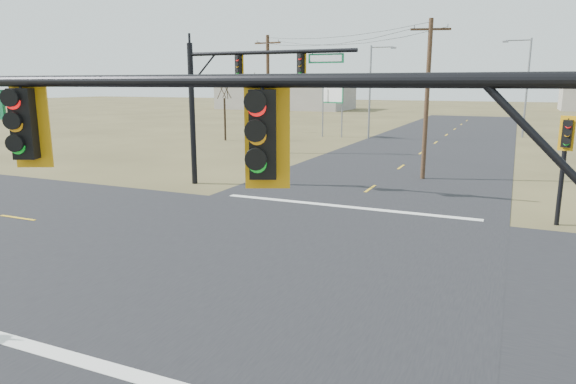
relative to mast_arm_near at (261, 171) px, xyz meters
The scene contains 16 objects.
ground 10.92m from the mast_arm_near, 114.51° to the left, with size 320.00×320.00×0.00m, color brown.
road_ew 10.91m from the mast_arm_near, 114.51° to the left, with size 160.00×14.00×0.02m, color black.
road_ns 10.91m from the mast_arm_near, 114.51° to the left, with size 14.00×160.00×0.02m, color black.
stop_bar_near 6.30m from the mast_arm_near, 159.58° to the left, with size 12.00×0.40×0.01m, color silver.
stop_bar_far 17.63m from the mast_arm_near, 103.99° to the left, with size 12.00×0.40×0.01m, color silver.
mast_arm_near is the anchor object (origin of this frame).
mast_arm_far 21.50m from the mast_arm_near, 120.26° to the left, with size 9.51×0.57×7.70m.
pedestal_signal_ne 17.63m from the mast_arm_near, 74.84° to the left, with size 0.65×0.56×4.38m.
utility_pole_near 25.34m from the mast_arm_near, 94.67° to the left, with size 2.17×0.78×9.15m.
utility_pole_far 35.59m from the mast_arm_near, 115.95° to the left, with size 2.27×0.27×9.27m.
highway_sign 48.42m from the mast_arm_near, 108.00° to the left, with size 2.66×1.14×5.32m.
streetlight_b 54.02m from the mast_arm_near, 86.54° to the left, with size 2.81×0.31×10.08m.
streetlight_c 47.07m from the mast_arm_near, 103.20° to the left, with size 2.57×0.24×9.24m.
bare_tree_a 45.35m from the mast_arm_near, 121.40° to the left, with size 3.38×3.38×6.51m.
bare_tree_b 54.08m from the mast_arm_near, 117.42° to the left, with size 3.53×3.53×7.13m.
warehouse_left 108.43m from the mast_arm_near, 114.01° to the left, with size 28.00×14.00×5.50m, color #9F988D.
Camera 1 is at (6.90, -14.50, 5.58)m, focal length 32.00 mm.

